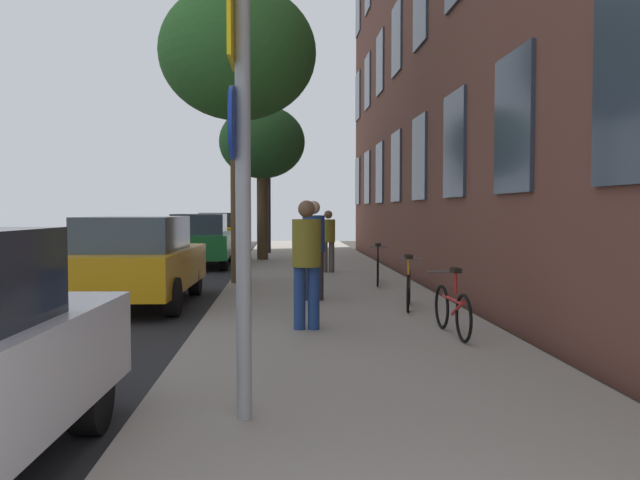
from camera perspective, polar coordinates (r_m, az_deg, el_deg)
The scene contains 16 objects.
ground_plane at distance 16.10m, azimuth -12.62°, elevation -3.68°, with size 41.80×41.80×0.00m, color #332D28.
road_asphalt at distance 16.57m, azimuth -19.83°, elevation -3.58°, with size 7.00×38.00×0.01m, color #232326.
sidewalk at distance 15.91m, azimuth -0.06°, elevation -3.47°, with size 4.20×38.00×0.12m, color gray.
sign_post at distance 5.12m, azimuth -6.96°, elevation 6.45°, with size 0.15×0.60×3.34m.
traffic_light at distance 24.94m, azimuth -4.68°, elevation 4.35°, with size 0.43×0.24×3.48m.
tree_near at distance 15.18m, azimuth -7.14°, elevation 15.64°, with size 3.47×3.47×6.57m.
tree_far at distance 21.83m, azimuth -5.04°, elevation 8.34°, with size 2.81×2.81×5.05m.
bicycle_0 at distance 8.73m, azimuth 11.41°, elevation -5.88°, with size 0.42×1.56×0.89m.
bicycle_1 at distance 11.01m, azimuth 7.69°, elevation -4.09°, with size 0.49×1.55×0.90m.
bicycle_2 at distance 14.45m, azimuth 5.04°, elevation -2.46°, with size 0.43×1.62×0.91m.
pedestrian_0 at distance 8.92m, azimuth -1.17°, elevation -1.39°, with size 0.48×0.48×1.76m.
pedestrian_1 at distance 11.82m, azimuth -0.56°, elevation -0.31°, with size 0.55×0.55×1.79m.
pedestrian_2 at distance 17.16m, azimuth 0.72°, elevation 0.27°, with size 0.38×0.38×1.62m.
car_1 at distance 12.38m, azimuth -15.59°, elevation -1.67°, with size 1.98×4.33×1.62m.
car_2 at distance 20.57m, azimuth -10.29°, elevation 0.06°, with size 1.95×4.55×1.62m.
car_3 at distance 28.86m, azimuth -8.60°, elevation 0.80°, with size 1.92×4.52×1.62m.
Camera 1 is at (0.20, -0.79, 1.75)m, focal length 36.90 mm.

